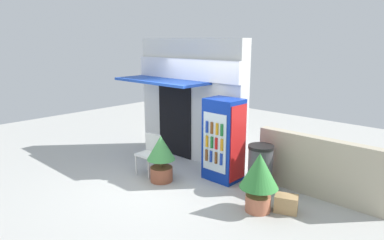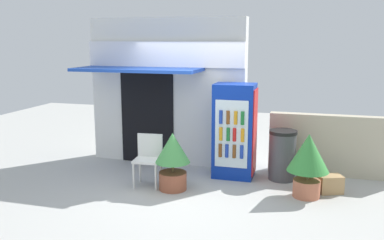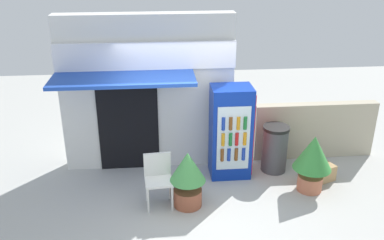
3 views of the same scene
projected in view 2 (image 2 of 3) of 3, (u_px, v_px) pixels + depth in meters
The scene contains 9 objects.
ground at pixel (177, 189), 7.14m from camera, with size 16.00×16.00×0.00m, color #B2B2AD.
storefront_building at pixel (166, 90), 8.45m from camera, with size 3.23×1.27×2.97m.
drink_cooler at pixel (235, 131), 7.63m from camera, with size 0.76×0.63×1.75m.
plastic_chair at pixel (149, 155), 7.25m from camera, with size 0.48×0.44×0.90m.
potted_plant_near_shop at pixel (173, 157), 7.01m from camera, with size 0.60×0.60×0.99m.
potted_plant_curbside at pixel (308, 159), 6.66m from camera, with size 0.67×0.67×1.06m.
trash_bin at pixel (282, 155), 7.54m from camera, with size 0.50×0.50×0.92m.
stone_boundary_wall at pixel (336, 146), 7.74m from camera, with size 2.49×0.22×1.16m, color #B7AD93.
cardboard_box at pixel (330, 184), 6.94m from camera, with size 0.39×0.27×0.30m, color tan.
Camera 2 is at (2.11, -6.45, 2.54)m, focal length 38.62 mm.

